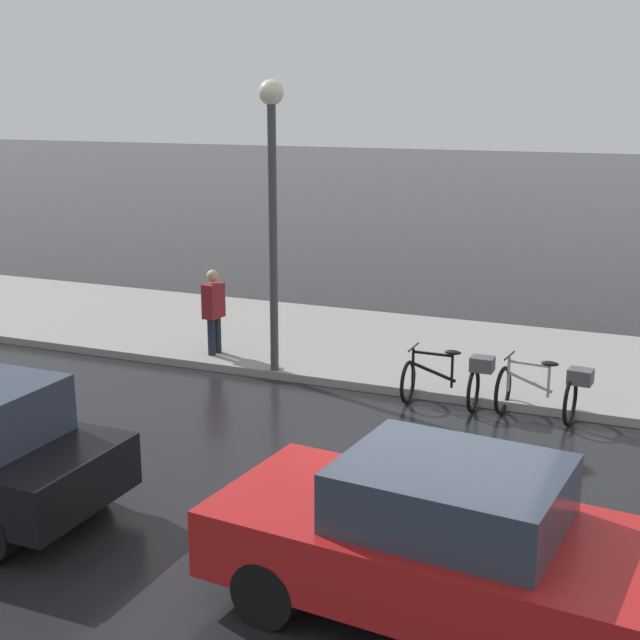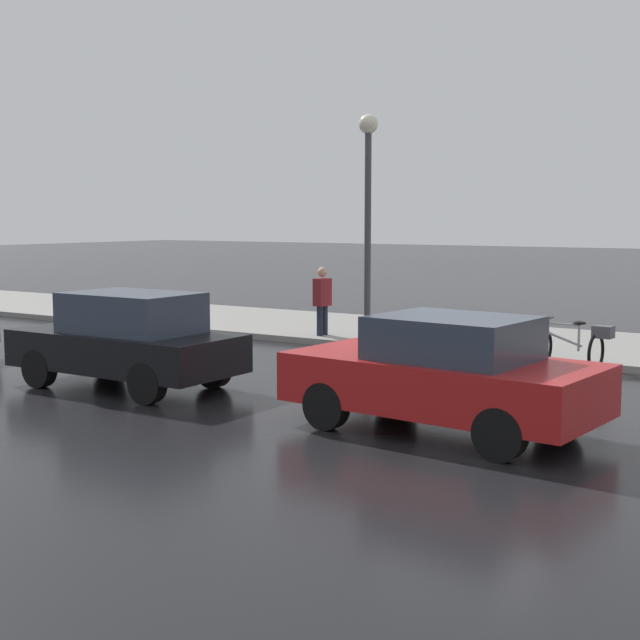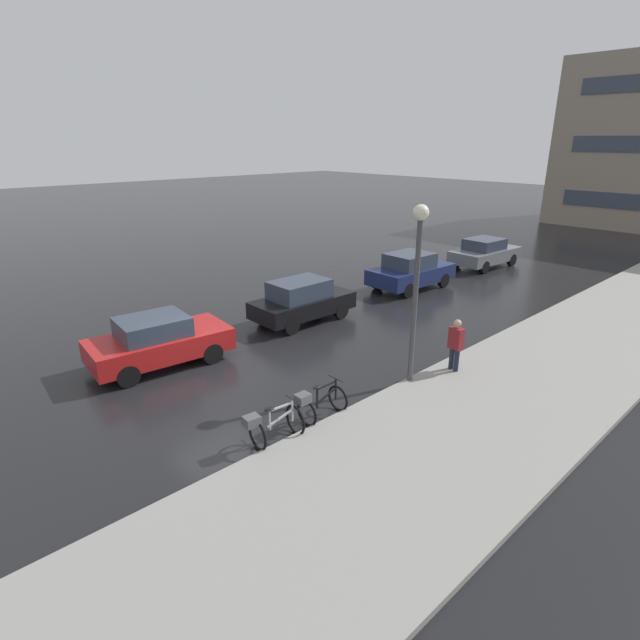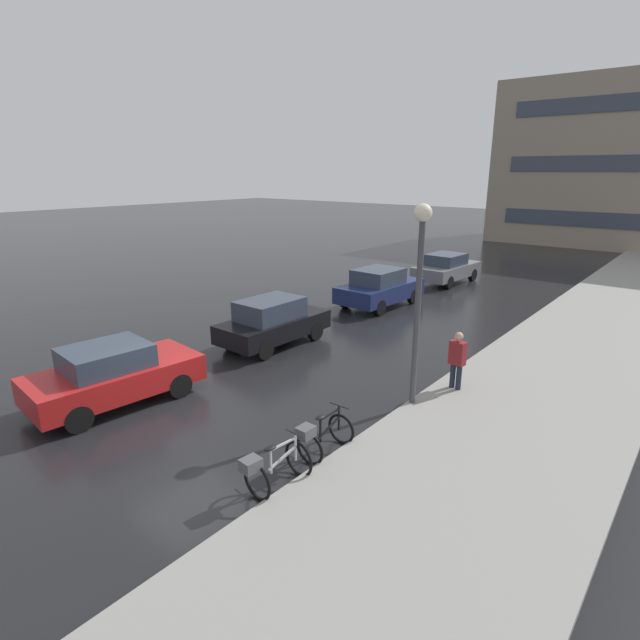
# 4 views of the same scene
# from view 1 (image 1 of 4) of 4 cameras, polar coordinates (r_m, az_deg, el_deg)

# --- Properties ---
(ground_plane) EXTENTS (140.00, 140.00, 0.00)m
(ground_plane) POSITION_cam_1_polar(r_m,az_deg,el_deg) (10.74, 7.33, -11.75)
(ground_plane) COLOR black
(sidewalk_kerb) EXTENTS (4.80, 60.00, 0.14)m
(sidewalk_kerb) POSITION_cam_1_polar(r_m,az_deg,el_deg) (20.32, -15.77, 0.51)
(sidewalk_kerb) COLOR gray
(sidewalk_kerb) RESTS_ON ground
(bicycle_nearest) EXTENTS (0.83, 1.37, 0.94)m
(bicycle_nearest) POSITION_cam_1_polar(r_m,az_deg,el_deg) (13.52, 14.25, -4.34)
(bicycle_nearest) COLOR black
(bicycle_nearest) RESTS_ON ground
(bicycle_second) EXTENTS (0.68, 1.36, 0.94)m
(bicycle_second) POSITION_cam_1_polar(r_m,az_deg,el_deg) (13.76, 8.35, -3.73)
(bicycle_second) COLOR black
(bicycle_second) RESTS_ON ground
(car_red) EXTENTS (2.26, 4.23, 1.54)m
(car_red) POSITION_cam_1_polar(r_m,az_deg,el_deg) (8.35, 7.48, -13.78)
(car_red) COLOR #AD1919
(car_red) RESTS_ON ground
(pedestrian) EXTENTS (0.42, 0.28, 1.68)m
(pedestrian) POSITION_cam_1_polar(r_m,az_deg,el_deg) (16.05, -6.82, 0.62)
(pedestrian) COLOR #1E2333
(pedestrian) RESTS_ON ground
(streetlamp) EXTENTS (0.40, 0.40, 4.93)m
(streetlamp) POSITION_cam_1_polar(r_m,az_deg,el_deg) (14.59, -3.07, 8.83)
(streetlamp) COLOR #424247
(streetlamp) RESTS_ON ground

